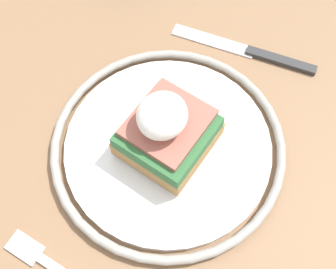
# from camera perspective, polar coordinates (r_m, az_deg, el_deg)

# --- Properties ---
(dining_table) EXTENTS (0.96, 0.86, 0.76)m
(dining_table) POSITION_cam_1_polar(r_m,az_deg,el_deg) (0.57, 2.06, -10.67)
(dining_table) COLOR #846042
(dining_table) RESTS_ON ground_plane
(plate) EXTENTS (0.26, 0.26, 0.02)m
(plate) POSITION_cam_1_polar(r_m,az_deg,el_deg) (0.47, 0.00, -1.51)
(plate) COLOR white
(plate) RESTS_ON dining_table
(sandwich) EXTENTS (0.09, 0.09, 0.09)m
(sandwich) POSITION_cam_1_polar(r_m,az_deg,el_deg) (0.44, -0.17, 0.55)
(sandwich) COLOR #9E703D
(sandwich) RESTS_ON plate
(knife) EXTENTS (0.06, 0.19, 0.01)m
(knife) POSITION_cam_1_polar(r_m,az_deg,el_deg) (0.56, 11.59, 10.78)
(knife) COLOR #2D2D2D
(knife) RESTS_ON dining_table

